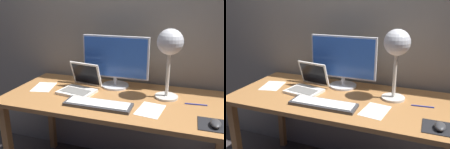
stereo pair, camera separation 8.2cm
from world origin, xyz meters
TOP-DOWN VIEW (x-y plane):
  - back_wall at (0.00, 0.40)m, footprint 4.80×0.06m
  - desk at (0.00, 0.00)m, footprint 1.60×0.70m
  - monitor at (-0.08, 0.20)m, footprint 0.51×0.21m
  - keyboard_main at (-0.08, -0.18)m, footprint 0.44×0.14m
  - laptop at (-0.30, 0.04)m, footprint 0.29×0.29m
  - desk_lamp at (0.33, 0.10)m, footprint 0.17×0.17m
  - mousepad at (0.63, -0.22)m, footprint 0.20×0.16m
  - mouse at (0.62, -0.23)m, footprint 0.06×0.10m
  - paper_sheet_near_mouse at (-0.61, 0.02)m, footprint 0.19×0.24m
  - paper_sheet_by_keyboard at (0.25, -0.13)m, footprint 0.18×0.23m
  - pen at (0.52, 0.03)m, footprint 0.14×0.02m

SIDE VIEW (x-z plane):
  - desk at x=0.00m, z-range 0.29..1.03m
  - paper_sheet_near_mouse at x=-0.61m, z-range 0.74..0.74m
  - paper_sheet_by_keyboard at x=0.25m, z-range 0.74..0.74m
  - mousepad at x=0.63m, z-range 0.74..0.74m
  - pen at x=0.52m, z-range 0.74..0.75m
  - keyboard_main at x=-0.08m, z-range 0.74..0.76m
  - mouse at x=0.62m, z-range 0.74..0.78m
  - laptop at x=-0.30m, z-range 0.70..0.90m
  - monitor at x=-0.08m, z-range 0.75..1.15m
  - desk_lamp at x=0.33m, z-range 0.86..1.34m
  - back_wall at x=0.00m, z-range 0.00..2.60m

